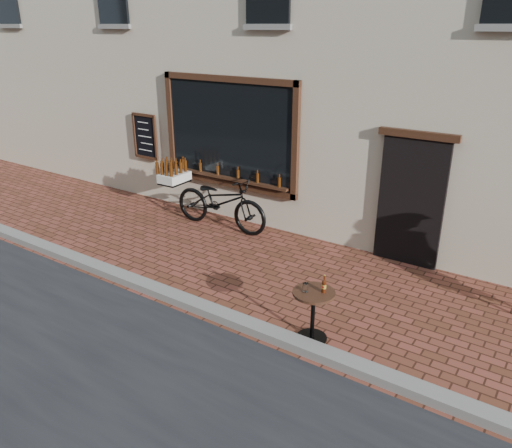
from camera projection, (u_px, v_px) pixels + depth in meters
The scene contains 4 objects.
ground at pixel (193, 317), 7.13m from camera, with size 90.00×90.00×0.00m, color #562B1C.
kerb at pixel (202, 307), 7.26m from camera, with size 90.00×0.25×0.12m, color slate.
cargo_bicycle at pixel (219, 200), 10.08m from camera, with size 2.58×0.82×1.22m.
bistro_table at pixel (313, 305), 6.46m from camera, with size 0.55×0.55×0.95m.
Camera 1 is at (4.18, -4.57, 3.89)m, focal length 35.00 mm.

